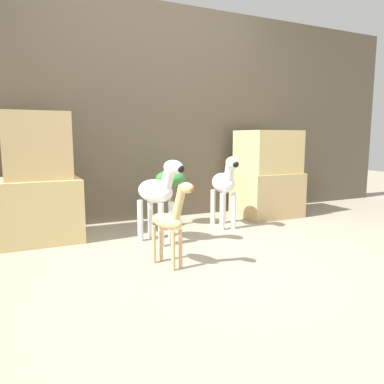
{
  "coord_description": "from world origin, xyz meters",
  "views": [
    {
      "loc": [
        -1.33,
        -2.2,
        0.86
      ],
      "look_at": [
        0.08,
        0.74,
        0.38
      ],
      "focal_mm": 35.0,
      "sensor_mm": 36.0,
      "label": 1
    }
  ],
  "objects": [
    {
      "name": "rock_pillar_right",
      "position": [
        1.15,
        1.1,
        0.44
      ],
      "size": [
        0.63,
        0.54,
        0.93
      ],
      "color": "tan",
      "rests_on": "ground_plane"
    },
    {
      "name": "ground_plane",
      "position": [
        0.0,
        0.0,
        0.0
      ],
      "size": [
        14.0,
        14.0,
        0.0
      ],
      "primitive_type": "plane",
      "color": "#9E937F"
    },
    {
      "name": "zebra_left",
      "position": [
        -0.29,
        0.59,
        0.42
      ],
      "size": [
        0.32,
        0.49,
        0.68
      ],
      "color": "white",
      "rests_on": "ground_plane"
    },
    {
      "name": "wall_back",
      "position": [
        0.0,
        1.54,
        1.1
      ],
      "size": [
        6.4,
        0.08,
        2.2
      ],
      "color": "brown",
      "rests_on": "ground_plane"
    },
    {
      "name": "zebra_right",
      "position": [
        0.46,
        0.83,
        0.42
      ],
      "size": [
        0.24,
        0.5,
        0.68
      ],
      "color": "white",
      "rests_on": "ground_plane"
    },
    {
      "name": "giraffe_figurine",
      "position": [
        -0.42,
        0.02,
        0.33
      ],
      "size": [
        0.2,
        0.41,
        0.58
      ],
      "color": "tan",
      "rests_on": "ground_plane"
    },
    {
      "name": "rock_pillar_left",
      "position": [
        -1.15,
        1.1,
        0.47
      ],
      "size": [
        0.63,
        0.54,
        1.06
      ],
      "color": "#D1B775",
      "rests_on": "ground_plane"
    },
    {
      "name": "potted_palm_front",
      "position": [
        0.02,
        1.11,
        0.41
      ],
      "size": [
        0.28,
        0.28,
        0.54
      ],
      "color": "black",
      "rests_on": "ground_plane"
    }
  ]
}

